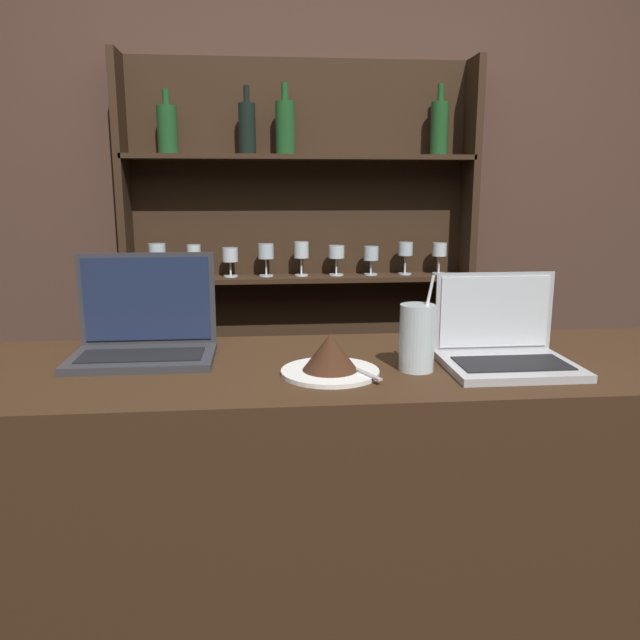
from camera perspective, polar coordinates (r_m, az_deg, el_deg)
The scene contains 7 objects.
bar_counter at distance 1.73m, azimuth 4.10°, elevation -20.98°, with size 2.14×0.59×1.06m.
back_wall at distance 2.74m, azimuth -0.19°, elevation 9.60°, with size 7.00×0.06×2.70m.
back_shelf at distance 2.69m, azimuth -1.83°, elevation 3.13°, with size 1.45×0.18×1.98m.
laptop_near at distance 1.59m, azimuth -15.76°, elevation -1.26°, with size 0.34×0.22×0.25m.
laptop_far at distance 1.52m, azimuth 16.52°, elevation -2.42°, with size 0.29×0.23×0.21m.
cake_plate at distance 1.40m, azimuth 0.94°, elevation -3.44°, with size 0.22×0.22×0.09m.
water_glass at distance 1.43m, azimuth 8.86°, elevation -1.60°, with size 0.08×0.08×0.22m.
Camera 1 is at (-0.25, -1.13, 1.47)m, focal length 35.00 mm.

